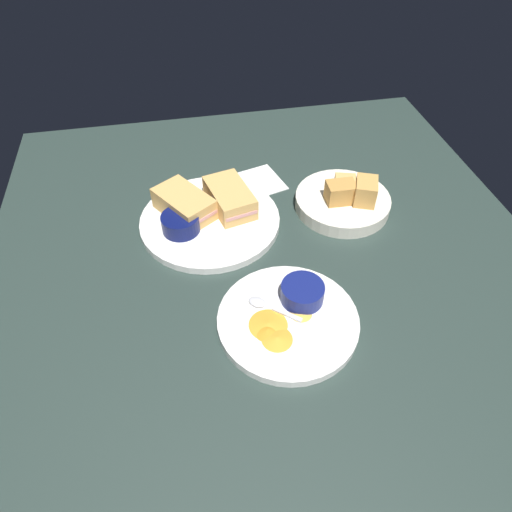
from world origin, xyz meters
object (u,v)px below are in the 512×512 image
Objects in this scene: plate_chips_companion at (290,320)px; spoon_by_gravy_ramekin at (264,305)px; ramekin_dark_sauce at (181,222)px; bread_basket_rear at (344,200)px; plate_sandwich_main at (210,221)px; sandwich_half_far at (184,204)px; ramekin_light_gravy at (302,292)px; sandwich_half_near at (230,198)px; spoon_by_dark_ramekin at (204,215)px.

spoon_by_gravy_ramekin is at bearing -129.98° from plate_chips_companion.
bread_basket_rear is at bearing 93.33° from ramekin_dark_sauce.
spoon_by_gravy_ramekin reaches higher than plate_sandwich_main.
sandwich_half_far is 34.56cm from bread_basket_rear.
plate_sandwich_main is at bearing 112.31° from ramekin_dark_sauce.
plate_chips_companion is 1.18× the size of bread_basket_rear.
ramekin_light_gravy is (27.62, 18.25, -0.61)cm from sandwich_half_far.
sandwich_half_near reaches higher than plate_sandwich_main.
plate_sandwich_main is 3.47× the size of spoon_by_gravy_ramekin.
ramekin_light_gravy is 0.90× the size of spoon_by_gravy_ramekin.
spoon_by_dark_ramekin is at bearing 122.36° from ramekin_dark_sauce.
sandwich_half_far reaches higher than spoon_by_dark_ramekin.
ramekin_light_gravy is at bearing 29.44° from spoon_by_dark_ramekin.
plate_sandwich_main is 29.50cm from bread_basket_rear.
sandwich_half_far is at bearing -154.09° from plate_chips_companion.
ramekin_dark_sauce is at bearing -57.64° from spoon_by_dark_ramekin.
spoon_by_gravy_ramekin is (25.31, 6.37, 1.16)cm from plate_sandwich_main.
sandwich_half_near is 24.95cm from bread_basket_rear.
plate_chips_companion is 2.87× the size of spoon_by_gravy_ramekin.
ramekin_dark_sauce is (5.21, -1.22, -0.46)cm from sandwich_half_far.
bread_basket_rear is at bearing 89.13° from plate_sandwich_main.
sandwich_half_far is (-2.69, -4.92, 3.20)cm from plate_sandwich_main.
sandwich_half_near is 32.13cm from plate_chips_companion.
plate_sandwich_main is 1.75cm from spoon_by_dark_ramekin.
ramekin_light_gravy is 7.11cm from spoon_by_gravy_ramekin.
spoon_by_gravy_ramekin reaches higher than plate_chips_companion.
sandwich_half_near is at bearing 121.31° from plate_sandwich_main.
ramekin_dark_sauce is at bearing -139.01° from ramekin_light_gravy.
plate_sandwich_main is 1.96× the size of sandwich_half_far.
sandwich_half_far is at bearing -88.69° from sandwich_half_near.
bread_basket_rear is (3.14, 34.37, -1.68)cm from sandwich_half_far.
spoon_by_dark_ramekin is 31.41cm from plate_chips_companion.
sandwich_half_far reaches higher than ramekin_dark_sauce.
plate_chips_companion is (26.06, 16.42, -2.74)cm from ramekin_dark_sauce.
spoon_by_dark_ramekin is 30.59cm from bread_basket_rear.
sandwich_half_near is 0.97× the size of sandwich_half_far.
sandwich_half_near is (-2.91, 4.79, 3.20)cm from plate_sandwich_main.
bread_basket_rear reaches higher than plate_chips_companion.
plate_sandwich_main is 26.12cm from spoon_by_gravy_ramekin.
spoon_by_dark_ramekin is (-0.66, -1.12, 1.16)cm from plate_sandwich_main.
plate_sandwich_main is at bearing 61.31° from sandwich_half_far.
plate_chips_companion is 5.23cm from spoon_by_gravy_ramekin.
bread_basket_rear is at bearing 146.62° from ramekin_light_gravy.
ramekin_dark_sauce is at bearing -13.22° from sandwich_half_far.
ramekin_light_gravy is (27.84, 8.53, -0.61)cm from sandwich_half_near.
ramekin_dark_sauce is 30.93cm from plate_chips_companion.
sandwich_half_near reaches higher than plate_chips_companion.
bread_basket_rear is (-28.14, 19.18, 1.52)cm from plate_chips_companion.
plate_sandwich_main is 3.85× the size of ramekin_light_gravy.
bread_basket_rear is (0.45, 29.45, 1.52)cm from plate_sandwich_main.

